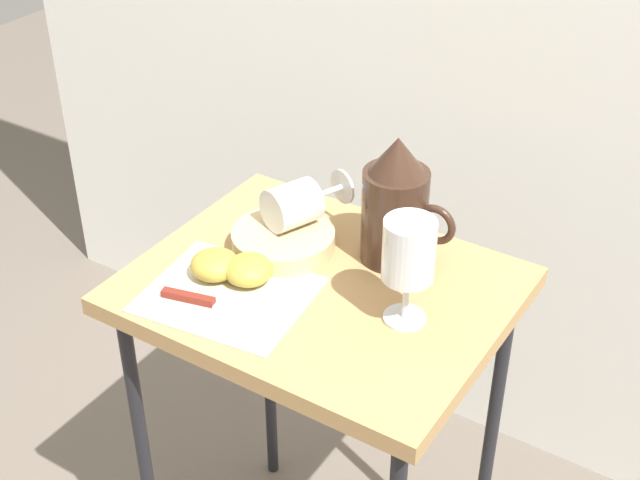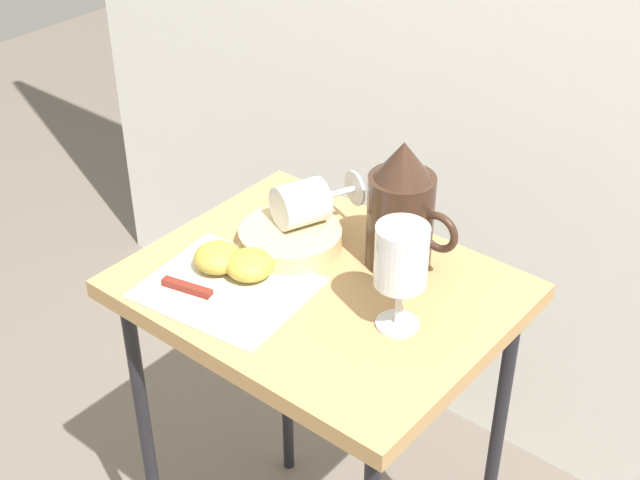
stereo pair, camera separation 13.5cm
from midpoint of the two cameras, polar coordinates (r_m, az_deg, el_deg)
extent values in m
cube|color=#AD8451|center=(1.40, 2.75, -3.32)|extent=(0.57, 0.46, 0.03)
cylinder|color=black|center=(1.68, -8.51, -13.20)|extent=(0.02, 0.02, 0.71)
cylinder|color=black|center=(1.87, -0.10, -6.81)|extent=(0.02, 0.02, 0.71)
cylinder|color=black|center=(1.69, 13.26, -13.50)|extent=(0.02, 0.02, 0.71)
cube|color=beige|center=(1.38, -3.11, -3.15)|extent=(0.26, 0.23, 0.00)
cylinder|color=tan|center=(1.47, 0.74, 0.01)|extent=(0.17, 0.17, 0.03)
cylinder|color=#382319|center=(1.41, 7.83, 1.12)|extent=(0.11, 0.11, 0.16)
cylinder|color=#B23819|center=(1.43, 7.73, 0.07)|extent=(0.10, 0.10, 0.09)
cone|color=#382319|center=(1.36, 8.17, 4.96)|extent=(0.09, 0.09, 0.06)
torus|color=#382319|center=(1.38, 10.31, 0.39)|extent=(0.07, 0.01, 0.07)
cylinder|color=silver|center=(1.32, 7.85, -5.38)|extent=(0.06, 0.06, 0.00)
cylinder|color=silver|center=(1.30, 7.98, -4.07)|extent=(0.01, 0.01, 0.07)
cylinder|color=silver|center=(1.25, 8.26, -1.10)|extent=(0.08, 0.08, 0.09)
cylinder|color=#B23819|center=(1.26, 8.19, -1.86)|extent=(0.07, 0.07, 0.05)
cylinder|color=silver|center=(1.45, 1.42, 2.23)|extent=(0.10, 0.10, 0.07)
cylinder|color=silver|center=(1.48, 3.76, 2.91)|extent=(0.03, 0.06, 0.01)
cylinder|color=silver|center=(1.50, 4.80, 3.20)|extent=(0.06, 0.03, 0.06)
ellipsoid|color=#B29938|center=(1.41, -3.78, -1.20)|extent=(0.08, 0.08, 0.04)
ellipsoid|color=#B29938|center=(1.39, -1.72, -1.67)|extent=(0.08, 0.08, 0.04)
cube|color=silver|center=(1.33, -1.76, -4.46)|extent=(0.12, 0.04, 0.00)
cube|color=maroon|center=(1.37, -5.64, -3.12)|extent=(0.09, 0.03, 0.01)
camera|label=1|loc=(0.07, -87.14, 1.90)|focal=50.57mm
camera|label=2|loc=(0.07, 92.86, -1.90)|focal=50.57mm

